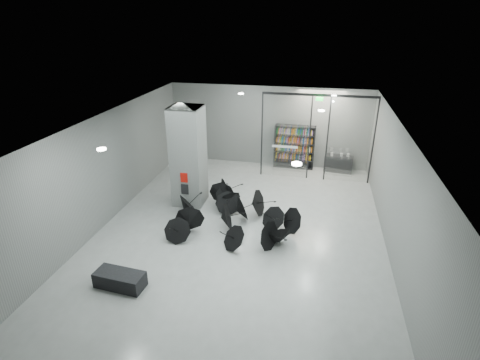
% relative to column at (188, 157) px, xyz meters
% --- Properties ---
extents(room, '(14.00, 14.02, 4.01)m').
position_rel_column_xyz_m(room, '(2.50, -2.00, 0.84)').
color(room, gray).
rests_on(room, ground).
extents(column, '(1.20, 1.20, 4.00)m').
position_rel_column_xyz_m(column, '(0.00, 0.00, 0.00)').
color(column, slate).
rests_on(column, ground).
extents(fire_cabinet, '(0.28, 0.04, 0.38)m').
position_rel_column_xyz_m(fire_cabinet, '(0.00, -0.62, -0.65)').
color(fire_cabinet, '#A50A07').
rests_on(fire_cabinet, column).
extents(info_panel, '(0.30, 0.03, 0.42)m').
position_rel_column_xyz_m(info_panel, '(0.00, -0.62, -1.15)').
color(info_panel, black).
rests_on(info_panel, column).
extents(exit_sign, '(0.30, 0.06, 0.15)m').
position_rel_column_xyz_m(exit_sign, '(4.90, 3.30, 1.82)').
color(exit_sign, '#0CE533').
rests_on(exit_sign, room).
extents(glass_partition, '(5.06, 0.08, 4.00)m').
position_rel_column_xyz_m(glass_partition, '(4.89, 3.50, 0.18)').
color(glass_partition, silver).
rests_on(glass_partition, ground).
extents(bench, '(1.47, 0.73, 0.46)m').
position_rel_column_xyz_m(bench, '(-0.25, -5.49, -1.77)').
color(bench, black).
rests_on(bench, ground).
extents(bookshelf, '(2.00, 0.43, 2.19)m').
position_rel_column_xyz_m(bookshelf, '(3.87, 4.75, -0.91)').
color(bookshelf, black).
rests_on(bookshelf, ground).
extents(shop_counter, '(1.40, 0.69, 0.81)m').
position_rel_column_xyz_m(shop_counter, '(6.08, 4.67, -1.59)').
color(shop_counter, black).
rests_on(shop_counter, ground).
extents(umbrella_cluster, '(5.66, 4.44, 1.28)m').
position_rel_column_xyz_m(umbrella_cluster, '(2.12, -1.31, -1.69)').
color(umbrella_cluster, black).
rests_on(umbrella_cluster, ground).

